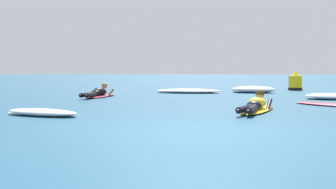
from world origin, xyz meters
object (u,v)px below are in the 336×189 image
channel_marker_buoy (295,83)px  surfer_far (99,93)px  drifting_surfboard (332,105)px  surfer_near (256,106)px

channel_marker_buoy → surfer_far: bearing=-143.8°
drifting_surfboard → surfer_near: bearing=-140.4°
drifting_surfboard → channel_marker_buoy: 8.74m
surfer_near → drifting_surfboard: surfer_near is taller
surfer_far → drifting_surfboard: bearing=-22.9°
surfer_far → surfer_near: bearing=-44.8°
surfer_near → surfer_far: size_ratio=1.02×
surfer_near → surfer_far: same height
surfer_near → channel_marker_buoy: (2.97, 10.53, 0.22)m
surfer_near → surfer_far: 6.84m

